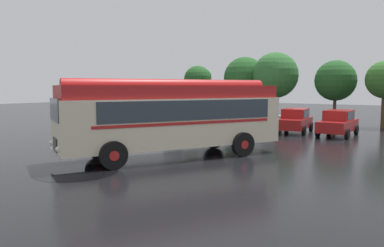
% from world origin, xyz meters
% --- Properties ---
extents(ground_plane, '(120.00, 120.00, 0.00)m').
position_xyz_m(ground_plane, '(0.00, 0.00, 0.00)').
color(ground_plane, black).
extents(vintage_bus, '(6.89, 10.06, 3.49)m').
position_xyz_m(vintage_bus, '(0.93, 0.20, 1.89)').
color(vintage_bus, beige).
rests_on(vintage_bus, ground).
extents(car_near_left, '(2.34, 4.37, 1.66)m').
position_xyz_m(car_near_left, '(-3.17, 12.15, 0.85)').
color(car_near_left, silver).
rests_on(car_near_left, ground).
extents(car_mid_left, '(2.39, 4.40, 1.66)m').
position_xyz_m(car_mid_left, '(-0.42, 12.52, 0.85)').
color(car_mid_left, silver).
rests_on(car_mid_left, ground).
extents(car_mid_right, '(2.34, 4.38, 1.66)m').
position_xyz_m(car_mid_right, '(2.28, 12.41, 0.85)').
color(car_mid_right, maroon).
rests_on(car_mid_right, ground).
extents(car_far_right, '(1.98, 4.21, 1.66)m').
position_xyz_m(car_far_right, '(5.21, 12.18, 0.85)').
color(car_far_right, maroon).
rests_on(car_far_right, ground).
extents(box_van, '(2.71, 5.91, 2.50)m').
position_xyz_m(box_van, '(-5.88, 12.41, 1.36)').
color(box_van, silver).
rests_on(box_van, ground).
extents(tree_far_left, '(2.85, 2.85, 5.38)m').
position_xyz_m(tree_far_left, '(-10.43, 19.39, 3.99)').
color(tree_far_left, '#4C3823').
rests_on(tree_far_left, ground).
extents(tree_left_of_centre, '(4.05, 4.05, 6.09)m').
position_xyz_m(tree_left_of_centre, '(-5.53, 20.06, 4.03)').
color(tree_left_of_centre, '#4C3823').
rests_on(tree_left_of_centre, ground).
extents(tree_centre, '(4.15, 4.15, 6.32)m').
position_xyz_m(tree_centre, '(-2.15, 19.40, 4.34)').
color(tree_centre, '#4C3823').
rests_on(tree_centre, ground).
extents(tree_right_of_centre, '(3.47, 3.47, 5.46)m').
position_xyz_m(tree_right_of_centre, '(2.85, 20.45, 3.77)').
color(tree_right_of_centre, '#4C3823').
rests_on(tree_right_of_centre, ground).
extents(puddle_patch, '(3.02, 3.02, 0.01)m').
position_xyz_m(puddle_patch, '(-0.11, -4.29, 0.00)').
color(puddle_patch, black).
rests_on(puddle_patch, ground).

